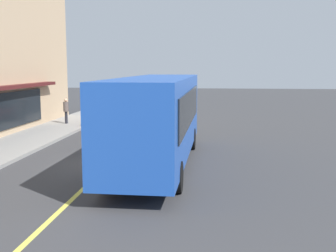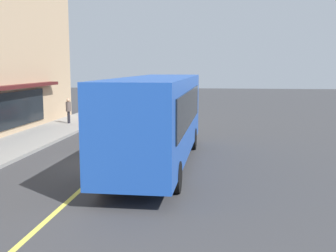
% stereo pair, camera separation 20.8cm
% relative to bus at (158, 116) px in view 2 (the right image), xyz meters
% --- Properties ---
extents(ground, '(120.00, 120.00, 0.00)m').
position_rel_bus_xyz_m(ground, '(0.08, 1.98, -1.99)').
color(ground, '#38383A').
extents(lane_centre_stripe, '(36.00, 0.16, 0.01)m').
position_rel_bus_xyz_m(lane_centre_stripe, '(0.08, 1.98, -1.98)').
color(lane_centre_stripe, '#D8D14C').
rests_on(lane_centre_stripe, ground).
extents(bus, '(11.17, 2.74, 3.50)m').
position_rel_bus_xyz_m(bus, '(0.00, 0.00, 0.00)').
color(bus, '#1E4CAD').
rests_on(bus, ground).
extents(car_maroon, '(4.39, 2.04, 1.52)m').
position_rel_bus_xyz_m(car_maroon, '(11.43, 4.70, -1.24)').
color(car_maroon, maroon).
rests_on(car_maroon, ground).
extents(pedestrian_by_curb, '(0.34, 0.34, 1.66)m').
position_rel_bus_xyz_m(pedestrian_by_curb, '(10.66, 7.55, -0.84)').
color(pedestrian_by_curb, black).
rests_on(pedestrian_by_curb, sidewalk).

